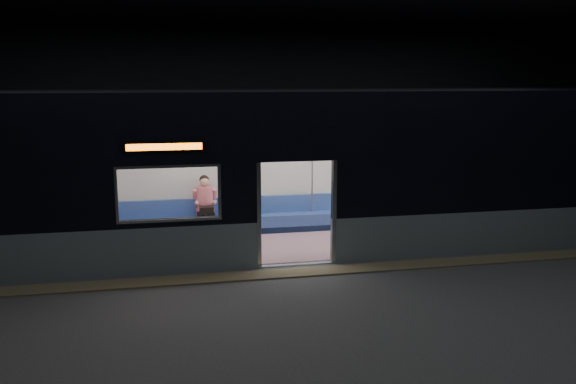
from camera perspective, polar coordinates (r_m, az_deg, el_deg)
name	(u,v)px	position (r m, az deg, el deg)	size (l,w,h in m)	color
station_floor	(309,283)	(11.02, 2.01, -8.49)	(24.00, 14.00, 0.01)	#47494C
station_envelope	(311,74)	(10.40, 2.15, 10.96)	(24.00, 14.00, 5.00)	black
tactile_strip	(302,272)	(11.52, 1.36, -7.52)	(22.80, 0.50, 0.03)	#8C7F59
metro_car	(281,161)	(13.01, -0.62, 2.89)	(18.00, 3.04, 3.35)	gray
passenger	(205,203)	(13.96, -7.77, -0.99)	(0.40, 0.70, 1.39)	black
handbag	(207,210)	(13.76, -7.63, -1.66)	(0.31, 0.26, 0.15)	black
transit_map	(466,163)	(15.98, 16.32, 2.64)	(1.04, 0.03, 0.68)	white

